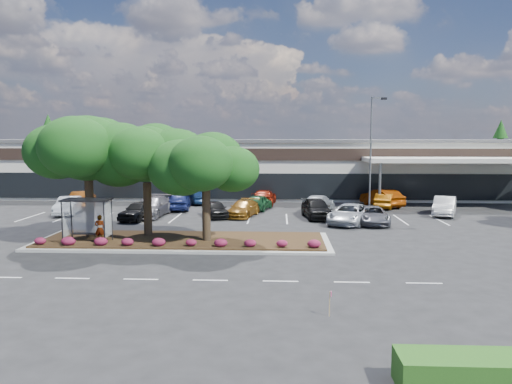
{
  "coord_description": "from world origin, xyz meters",
  "views": [
    {
      "loc": [
        3.95,
        -25.98,
        6.45
      ],
      "look_at": [
        2.24,
        9.38,
        2.6
      ],
      "focal_mm": 35.0,
      "sensor_mm": 36.0,
      "label": 1
    }
  ],
  "objects_px": {
    "survey_stake": "(330,300)",
    "car_1": "(152,206)",
    "car_0": "(69,206)",
    "light_pole": "(371,164)"
  },
  "relations": [
    {
      "from": "car_0",
      "to": "car_1",
      "type": "height_order",
      "value": "car_1"
    },
    {
      "from": "car_1",
      "to": "car_0",
      "type": "bearing_deg",
      "value": 178.46
    },
    {
      "from": "survey_stake",
      "to": "car_0",
      "type": "xyz_separation_m",
      "value": [
        -19.72,
        23.36,
        0.14
      ]
    },
    {
      "from": "survey_stake",
      "to": "car_0",
      "type": "height_order",
      "value": "car_0"
    },
    {
      "from": "light_pole",
      "to": "car_0",
      "type": "relative_size",
      "value": 2.16
    },
    {
      "from": "light_pole",
      "to": "car_0",
      "type": "xyz_separation_m",
      "value": [
        -25.34,
        -0.2,
        -3.6
      ]
    },
    {
      "from": "survey_stake",
      "to": "car_0",
      "type": "bearing_deg",
      "value": 130.17
    },
    {
      "from": "car_0",
      "to": "car_1",
      "type": "xyz_separation_m",
      "value": [
        7.31,
        -0.69,
        0.07
      ]
    },
    {
      "from": "survey_stake",
      "to": "car_1",
      "type": "bearing_deg",
      "value": 118.69
    },
    {
      "from": "survey_stake",
      "to": "car_1",
      "type": "xyz_separation_m",
      "value": [
        -12.41,
        22.67,
        0.21
      ]
    }
  ]
}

